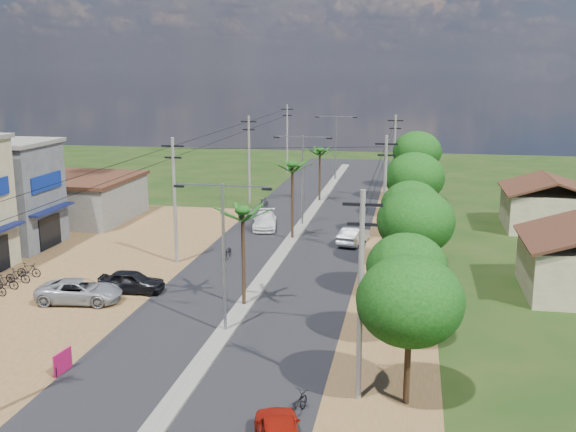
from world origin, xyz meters
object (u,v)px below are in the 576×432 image
(car_silver_mid, at_px, (353,236))
(car_parked_dark, at_px, (132,282))
(moto_rider_east, at_px, (297,405))
(roadside_sign, at_px, (63,362))
(car_white_far, at_px, (265,221))
(car_parked_silver, at_px, (80,292))

(car_silver_mid, xyz_separation_m, car_parked_dark, (-12.50, -14.27, 0.01))
(moto_rider_east, height_order, roadside_sign, roadside_sign)
(car_parked_dark, relative_size, roadside_sign, 3.18)
(car_white_far, height_order, car_parked_silver, car_parked_silver)
(car_parked_silver, height_order, roadside_sign, car_parked_silver)
(car_silver_mid, distance_m, car_white_far, 8.89)
(roadside_sign, bearing_deg, car_white_far, 91.03)
(car_parked_silver, xyz_separation_m, moto_rider_east, (14.98, -10.81, -0.22))
(car_silver_mid, distance_m, roadside_sign, 27.76)
(car_white_far, distance_m, roadside_sign, 29.46)
(car_silver_mid, relative_size, moto_rider_east, 2.33)
(moto_rider_east, bearing_deg, car_silver_mid, -73.97)
(car_white_far, xyz_separation_m, car_parked_silver, (-6.75, -20.40, 0.00))
(car_white_far, height_order, car_parked_dark, car_parked_dark)
(car_white_far, bearing_deg, car_parked_dark, -113.95)
(car_parked_silver, distance_m, car_parked_dark, 3.24)
(moto_rider_east, distance_m, roadside_sign, 11.37)
(car_silver_mid, bearing_deg, roadside_sign, 79.74)
(car_silver_mid, height_order, moto_rider_east, car_silver_mid)
(car_parked_silver, relative_size, roadside_sign, 3.87)
(car_silver_mid, height_order, car_white_far, same)
(moto_rider_east, bearing_deg, car_parked_silver, -20.21)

